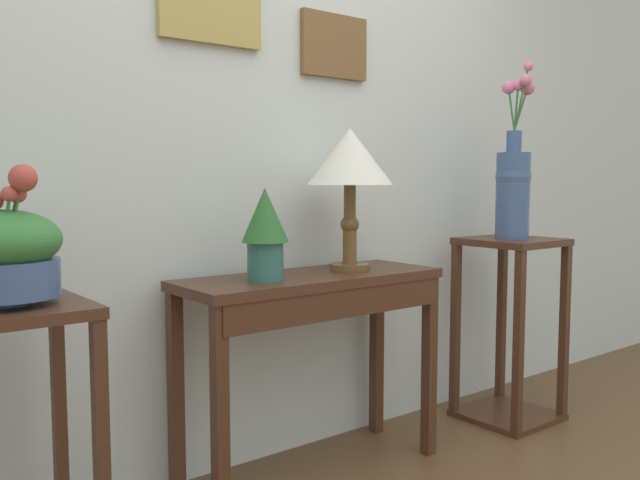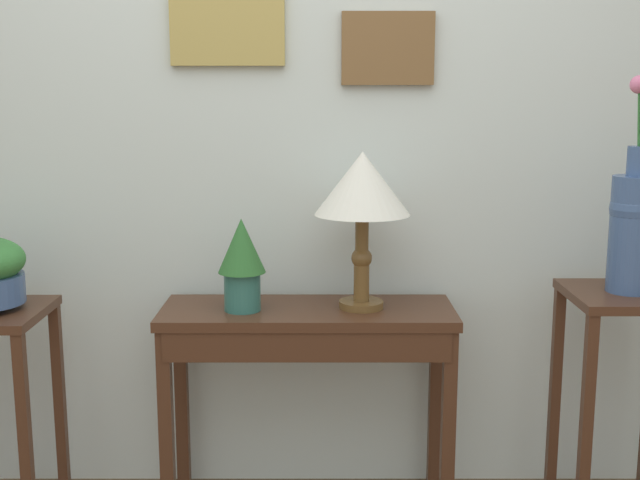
% 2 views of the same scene
% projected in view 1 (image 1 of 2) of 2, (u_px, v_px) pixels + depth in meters
% --- Properties ---
extents(back_wall_with_art, '(9.00, 0.13, 2.80)m').
position_uv_depth(back_wall_with_art, '(244.00, 98.00, 2.52)').
color(back_wall_with_art, silver).
rests_on(back_wall_with_art, ground).
extents(console_table, '(1.01, 0.37, 0.75)m').
position_uv_depth(console_table, '(315.00, 309.00, 2.43)').
color(console_table, '#472819').
rests_on(console_table, ground).
extents(table_lamp, '(0.32, 0.32, 0.54)m').
position_uv_depth(table_lamp, '(350.00, 163.00, 2.51)').
color(table_lamp, brown).
rests_on(table_lamp, console_table).
extents(potted_plant_on_console, '(0.16, 0.16, 0.32)m').
position_uv_depth(potted_plant_on_console, '(265.00, 229.00, 2.26)').
color(potted_plant_on_console, '#2D665B').
rests_on(potted_plant_on_console, console_table).
extents(pedestal_stand_left, '(0.39, 0.39, 0.78)m').
position_uv_depth(pedestal_stand_left, '(12.00, 454.00, 1.72)').
color(pedestal_stand_left, '#472819').
rests_on(pedestal_stand_left, ground).
extents(planter_bowl_wide_left, '(0.28, 0.28, 0.35)m').
position_uv_depth(planter_bowl_wide_left, '(4.00, 252.00, 1.67)').
color(planter_bowl_wide_left, '#3D5684').
rests_on(planter_bowl_wide_left, pedestal_stand_left).
extents(pedestal_stand_right, '(0.39, 0.39, 0.83)m').
position_uv_depth(pedestal_stand_right, '(509.00, 329.00, 3.04)').
color(pedestal_stand_right, '#472819').
rests_on(pedestal_stand_right, ground).
extents(flower_vase_tall_right, '(0.19, 0.16, 0.78)m').
position_uv_depth(flower_vase_tall_right, '(513.00, 181.00, 2.98)').
color(flower_vase_tall_right, '#3D5684').
rests_on(flower_vase_tall_right, pedestal_stand_right).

